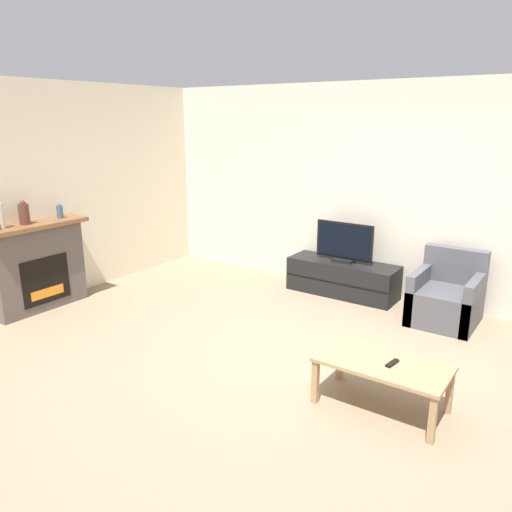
{
  "coord_description": "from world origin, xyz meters",
  "views": [
    {
      "loc": [
        2.11,
        -3.71,
        2.26
      ],
      "look_at": [
        -0.78,
        0.45,
        0.85
      ],
      "focal_mm": 35.0,
      "sensor_mm": 36.0,
      "label": 1
    }
  ],
  "objects_px": {
    "fireplace": "(37,265)",
    "mantel_vase_centre_left": "(24,213)",
    "tv_stand": "(343,278)",
    "coffee_table": "(383,368)",
    "armchair": "(446,299)",
    "tv": "(344,244)",
    "mantel_vase_left": "(0,215)",
    "remote": "(392,363)",
    "mantel_vase_right": "(60,211)"
  },
  "relations": [
    {
      "from": "fireplace",
      "to": "tv_stand",
      "type": "xyz_separation_m",
      "value": [
        2.81,
        2.56,
        -0.32
      ]
    },
    {
      "from": "coffee_table",
      "to": "mantel_vase_left",
      "type": "bearing_deg",
      "value": -171.22
    },
    {
      "from": "mantel_vase_left",
      "to": "remote",
      "type": "distance_m",
      "value": 4.41
    },
    {
      "from": "mantel_vase_centre_left",
      "to": "tv",
      "type": "bearing_deg",
      "value": 43.49
    },
    {
      "from": "mantel_vase_left",
      "to": "armchair",
      "type": "bearing_deg",
      "value": 33.58
    },
    {
      "from": "mantel_vase_centre_left",
      "to": "remote",
      "type": "height_order",
      "value": "mantel_vase_centre_left"
    },
    {
      "from": "tv",
      "to": "mantel_vase_left",
      "type": "bearing_deg",
      "value": -133.66
    },
    {
      "from": "fireplace",
      "to": "mantel_vase_left",
      "type": "height_order",
      "value": "mantel_vase_left"
    },
    {
      "from": "remote",
      "to": "tv",
      "type": "bearing_deg",
      "value": 132.47
    },
    {
      "from": "fireplace",
      "to": "armchair",
      "type": "xyz_separation_m",
      "value": [
        4.17,
        2.39,
        -0.27
      ]
    },
    {
      "from": "mantel_vase_centre_left",
      "to": "remote",
      "type": "distance_m",
      "value": 4.37
    },
    {
      "from": "mantel_vase_left",
      "to": "mantel_vase_right",
      "type": "height_order",
      "value": "mantel_vase_left"
    },
    {
      "from": "mantel_vase_right",
      "to": "remote",
      "type": "distance_m",
      "value": 4.35
    },
    {
      "from": "tv_stand",
      "to": "remote",
      "type": "bearing_deg",
      "value": -56.87
    },
    {
      "from": "tv",
      "to": "mantel_vase_centre_left",
      "type": "bearing_deg",
      "value": -136.51
    },
    {
      "from": "fireplace",
      "to": "tv_stand",
      "type": "distance_m",
      "value": 3.82
    },
    {
      "from": "tv_stand",
      "to": "coffee_table",
      "type": "bearing_deg",
      "value": -58.2
    },
    {
      "from": "mantel_vase_left",
      "to": "mantel_vase_right",
      "type": "distance_m",
      "value": 0.74
    },
    {
      "from": "coffee_table",
      "to": "remote",
      "type": "xyz_separation_m",
      "value": [
        0.07,
        0.0,
        0.06
      ]
    },
    {
      "from": "mantel_vase_left",
      "to": "coffee_table",
      "type": "height_order",
      "value": "mantel_vase_left"
    },
    {
      "from": "mantel_vase_centre_left",
      "to": "mantel_vase_right",
      "type": "bearing_deg",
      "value": 90.0
    },
    {
      "from": "armchair",
      "to": "coffee_table",
      "type": "xyz_separation_m",
      "value": [
        0.05,
        -2.11,
        0.08
      ]
    },
    {
      "from": "mantel_vase_centre_left",
      "to": "tv",
      "type": "height_order",
      "value": "mantel_vase_centre_left"
    },
    {
      "from": "mantel_vase_left",
      "to": "tv",
      "type": "xyz_separation_m",
      "value": [
        2.8,
        2.93,
        -0.53
      ]
    },
    {
      "from": "armchair",
      "to": "tv",
      "type": "bearing_deg",
      "value": 172.94
    },
    {
      "from": "tv",
      "to": "coffee_table",
      "type": "height_order",
      "value": "tv"
    },
    {
      "from": "mantel_vase_right",
      "to": "tv_stand",
      "type": "height_order",
      "value": "mantel_vase_right"
    },
    {
      "from": "tv",
      "to": "remote",
      "type": "relative_size",
      "value": 5.04
    },
    {
      "from": "mantel_vase_left",
      "to": "coffee_table",
      "type": "relative_size",
      "value": 0.31
    },
    {
      "from": "mantel_vase_left",
      "to": "tv",
      "type": "bearing_deg",
      "value": 46.34
    },
    {
      "from": "mantel_vase_centre_left",
      "to": "remote",
      "type": "relative_size",
      "value": 1.82
    },
    {
      "from": "tv_stand",
      "to": "mantel_vase_left",
      "type": "bearing_deg",
      "value": -133.64
    },
    {
      "from": "mantel_vase_right",
      "to": "mantel_vase_centre_left",
      "type": "bearing_deg",
      "value": -90.0
    },
    {
      "from": "fireplace",
      "to": "mantel_vase_left",
      "type": "bearing_deg",
      "value": -87.42
    },
    {
      "from": "tv_stand",
      "to": "armchair",
      "type": "bearing_deg",
      "value": -7.15
    },
    {
      "from": "armchair",
      "to": "mantel_vase_left",
      "type": "bearing_deg",
      "value": -146.42
    },
    {
      "from": "tv_stand",
      "to": "tv",
      "type": "relative_size",
      "value": 1.84
    },
    {
      "from": "mantel_vase_centre_left",
      "to": "mantel_vase_left",
      "type": "bearing_deg",
      "value": -90.0
    },
    {
      "from": "mantel_vase_left",
      "to": "mantel_vase_right",
      "type": "bearing_deg",
      "value": 90.0
    },
    {
      "from": "mantel_vase_centre_left",
      "to": "tv_stand",
      "type": "distance_m",
      "value": 3.98
    },
    {
      "from": "mantel_vase_right",
      "to": "tv",
      "type": "height_order",
      "value": "mantel_vase_right"
    },
    {
      "from": "tv_stand",
      "to": "coffee_table",
      "type": "relative_size",
      "value": 1.41
    },
    {
      "from": "remote",
      "to": "mantel_vase_centre_left",
      "type": "bearing_deg",
      "value": -165.71
    },
    {
      "from": "coffee_table",
      "to": "remote",
      "type": "distance_m",
      "value": 0.1
    },
    {
      "from": "mantel_vase_centre_left",
      "to": "armchair",
      "type": "height_order",
      "value": "mantel_vase_centre_left"
    },
    {
      "from": "fireplace",
      "to": "mantel_vase_left",
      "type": "distance_m",
      "value": 0.77
    },
    {
      "from": "fireplace",
      "to": "mantel_vase_centre_left",
      "type": "bearing_deg",
      "value": -79.8
    },
    {
      "from": "remote",
      "to": "fireplace",
      "type": "bearing_deg",
      "value": -166.95
    },
    {
      "from": "mantel_vase_left",
      "to": "mantel_vase_centre_left",
      "type": "distance_m",
      "value": 0.28
    },
    {
      "from": "mantel_vase_right",
      "to": "tv_stand",
      "type": "bearing_deg",
      "value": 38.1
    }
  ]
}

